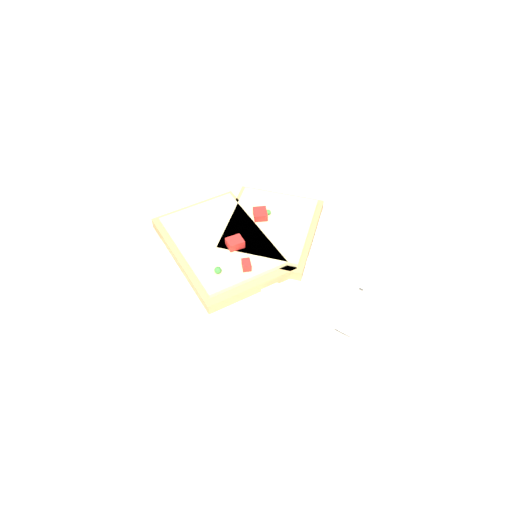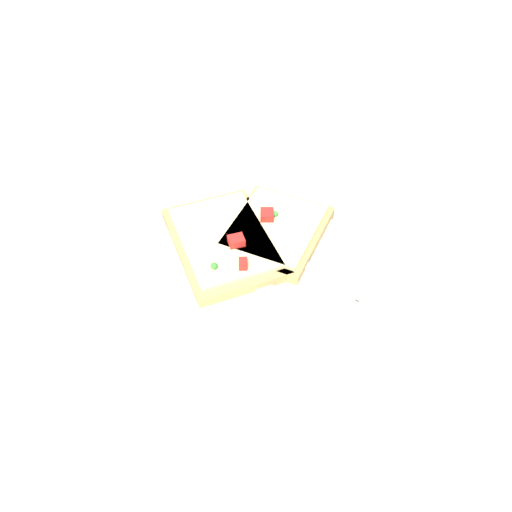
{
  "view_description": "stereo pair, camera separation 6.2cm",
  "coord_description": "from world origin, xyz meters",
  "px_view_note": "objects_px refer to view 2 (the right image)",
  "views": [
    {
      "loc": [
        0.04,
        0.43,
        0.47
      ],
      "look_at": [
        0.0,
        0.0,
        0.02
      ],
      "focal_mm": 35.0,
      "sensor_mm": 36.0,
      "label": 1
    },
    {
      "loc": [
        -0.02,
        0.43,
        0.47
      ],
      "look_at": [
        0.0,
        0.0,
        0.02
      ],
      "focal_mm": 35.0,
      "sensor_mm": 36.0,
      "label": 2
    }
  ],
  "objects_px": {
    "plate": "(256,265)",
    "fork": "(283,253)",
    "knife": "(280,299)",
    "pizza_slice_main": "(224,242)",
    "pizza_slice_corner": "(275,230)"
  },
  "relations": [
    {
      "from": "knife",
      "to": "pizza_slice_corner",
      "type": "bearing_deg",
      "value": -45.8
    },
    {
      "from": "knife",
      "to": "pizza_slice_corner",
      "type": "height_order",
      "value": "pizza_slice_corner"
    },
    {
      "from": "plate",
      "to": "pizza_slice_corner",
      "type": "distance_m",
      "value": 0.06
    },
    {
      "from": "fork",
      "to": "pizza_slice_corner",
      "type": "xyz_separation_m",
      "value": [
        0.01,
        -0.04,
        0.01
      ]
    },
    {
      "from": "plate",
      "to": "knife",
      "type": "relative_size",
      "value": 1.54
    },
    {
      "from": "plate",
      "to": "knife",
      "type": "height_order",
      "value": "knife"
    },
    {
      "from": "knife",
      "to": "pizza_slice_corner",
      "type": "xyz_separation_m",
      "value": [
        0.01,
        -0.11,
        0.01
      ]
    },
    {
      "from": "fork",
      "to": "pizza_slice_main",
      "type": "distance_m",
      "value": 0.08
    },
    {
      "from": "pizza_slice_main",
      "to": "pizza_slice_corner",
      "type": "bearing_deg",
      "value": 86.98
    },
    {
      "from": "plate",
      "to": "pizza_slice_main",
      "type": "distance_m",
      "value": 0.05
    },
    {
      "from": "pizza_slice_main",
      "to": "pizza_slice_corner",
      "type": "relative_size",
      "value": 1.17
    },
    {
      "from": "pizza_slice_main",
      "to": "knife",
      "type": "bearing_deg",
      "value": 16.4
    },
    {
      "from": "knife",
      "to": "pizza_slice_main",
      "type": "xyz_separation_m",
      "value": [
        0.07,
        -0.09,
        0.01
      ]
    },
    {
      "from": "plate",
      "to": "fork",
      "type": "bearing_deg",
      "value": -158.1
    },
    {
      "from": "fork",
      "to": "knife",
      "type": "distance_m",
      "value": 0.08
    }
  ]
}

